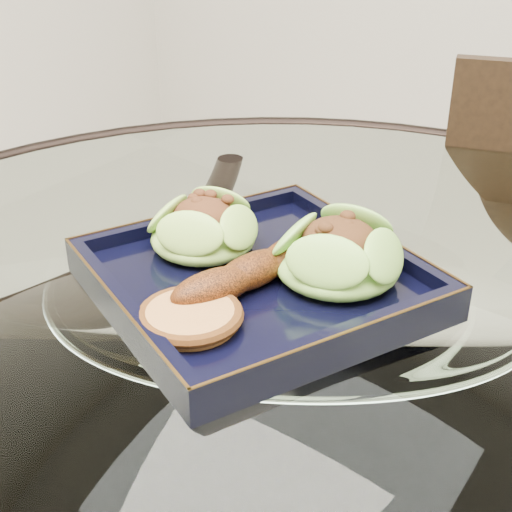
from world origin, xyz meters
The scene contains 6 objects.
dining_table centered at (0.00, 0.00, 0.60)m, with size 1.13×1.13×0.77m.
navy_plate centered at (-0.04, -0.01, 0.77)m, with size 0.27×0.27×0.02m, color black.
lettuce_wrap_left centered at (-0.11, 0.01, 0.80)m, with size 0.10×0.10×0.04m, color #5C912A.
lettuce_wrap_right centered at (0.03, 0.03, 0.80)m, with size 0.11×0.11×0.04m, color #5B982C.
roasted_plantain centered at (-0.03, -0.02, 0.80)m, with size 0.16×0.03×0.03m, color #60280A.
crumb_patty centered at (-0.03, -0.10, 0.79)m, with size 0.08×0.08×0.01m, color #C28040.
Camera 1 is at (0.29, -0.47, 1.10)m, focal length 50.00 mm.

